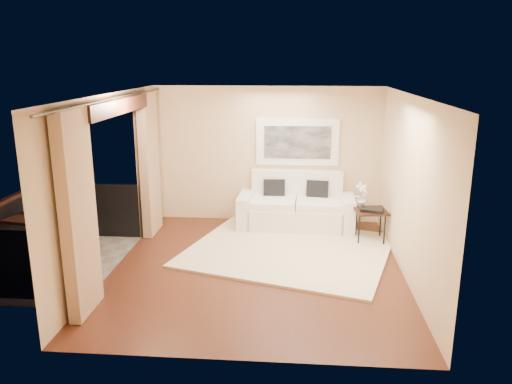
# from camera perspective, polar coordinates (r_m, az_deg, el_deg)

# --- Properties ---
(floor) EXTENTS (5.00, 5.00, 0.00)m
(floor) POSITION_cam_1_polar(r_m,az_deg,el_deg) (7.96, 0.11, -8.72)
(floor) COLOR #522718
(floor) RESTS_ON ground
(room_shell) EXTENTS (5.00, 6.40, 5.00)m
(room_shell) POSITION_cam_1_polar(r_m,az_deg,el_deg) (7.78, -15.93, 9.41)
(room_shell) COLOR white
(room_shell) RESTS_ON ground
(balcony) EXTENTS (1.81, 2.60, 1.17)m
(balcony) POSITION_cam_1_polar(r_m,az_deg,el_deg) (8.77, -22.09, -6.32)
(balcony) COLOR #605B56
(balcony) RESTS_ON ground
(curtains) EXTENTS (0.16, 4.80, 2.64)m
(curtains) POSITION_cam_1_polar(r_m,az_deg,el_deg) (7.97, -15.19, 0.92)
(curtains) COLOR tan
(curtains) RESTS_ON ground
(artwork) EXTENTS (1.62, 0.07, 0.92)m
(artwork) POSITION_cam_1_polar(r_m,az_deg,el_deg) (9.86, 4.75, 5.70)
(artwork) COLOR white
(artwork) RESTS_ON room_shell
(rug) EXTENTS (3.94, 3.66, 0.04)m
(rug) POSITION_cam_1_polar(r_m,az_deg,el_deg) (8.65, 3.75, -6.61)
(rug) COLOR #F4E4C4
(rug) RESTS_ON floor
(sofa) EXTENTS (2.25, 1.02, 1.07)m
(sofa) POSITION_cam_1_polar(r_m,az_deg,el_deg) (9.78, 4.60, -1.85)
(sofa) COLOR white
(sofa) RESTS_ON floor
(side_table) EXTENTS (0.61, 0.61, 0.60)m
(side_table) POSITION_cam_1_polar(r_m,az_deg,el_deg) (9.13, 12.98, -2.34)
(side_table) COLOR black
(side_table) RESTS_ON floor
(tray) EXTENTS (0.44, 0.37, 0.05)m
(tray) POSITION_cam_1_polar(r_m,az_deg,el_deg) (9.04, 13.15, -1.98)
(tray) COLOR black
(tray) RESTS_ON side_table
(orchid) EXTENTS (0.30, 0.27, 0.47)m
(orchid) POSITION_cam_1_polar(r_m,az_deg,el_deg) (9.16, 11.97, -0.31)
(orchid) COLOR white
(orchid) RESTS_ON side_table
(bistro_table) EXTENTS (0.81, 0.81, 0.80)m
(bistro_table) POSITION_cam_1_polar(r_m,az_deg,el_deg) (8.63, -23.96, -3.03)
(bistro_table) COLOR black
(bistro_table) RESTS_ON balcony
(balcony_chair_far) EXTENTS (0.44, 0.44, 0.86)m
(balcony_chair_far) POSITION_cam_1_polar(r_m,az_deg,el_deg) (8.80, -21.12, -3.97)
(balcony_chair_far) COLOR black
(balcony_chair_far) RESTS_ON balcony
(balcony_chair_near) EXTENTS (0.42, 0.43, 0.96)m
(balcony_chair_near) POSITION_cam_1_polar(r_m,az_deg,el_deg) (8.48, -20.28, -4.17)
(balcony_chair_near) COLOR black
(balcony_chair_near) RESTS_ON balcony
(ice_bucket) EXTENTS (0.18, 0.18, 0.20)m
(ice_bucket) POSITION_cam_1_polar(r_m,az_deg,el_deg) (8.74, -24.31, -1.61)
(ice_bucket) COLOR silver
(ice_bucket) RESTS_ON bistro_table
(candle) EXTENTS (0.06, 0.06, 0.07)m
(candle) POSITION_cam_1_polar(r_m,az_deg,el_deg) (8.69, -23.43, -2.04)
(candle) COLOR #EC3F14
(candle) RESTS_ON bistro_table
(vase) EXTENTS (0.04, 0.04, 0.18)m
(vase) POSITION_cam_1_polar(r_m,az_deg,el_deg) (8.41, -24.78, -2.34)
(vase) COLOR silver
(vase) RESTS_ON bistro_table
(glass_a) EXTENTS (0.06, 0.06, 0.12)m
(glass_a) POSITION_cam_1_polar(r_m,az_deg,el_deg) (8.49, -23.75, -2.29)
(glass_a) COLOR silver
(glass_a) RESTS_ON bistro_table
(glass_b) EXTENTS (0.06, 0.06, 0.12)m
(glass_b) POSITION_cam_1_polar(r_m,az_deg,el_deg) (8.58, -23.13, -2.05)
(glass_b) COLOR white
(glass_b) RESTS_ON bistro_table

